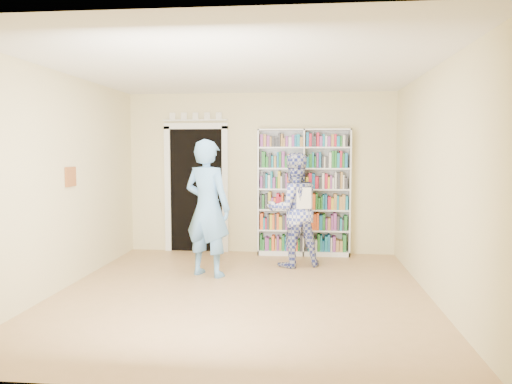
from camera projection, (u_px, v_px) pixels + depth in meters
floor at (241, 293)px, 6.08m from camera, size 5.00×5.00×0.00m
ceiling at (241, 68)px, 5.85m from camera, size 5.00×5.00×0.00m
wall_back at (260, 173)px, 8.44m from camera, size 4.50×0.00×4.50m
wall_left at (62, 182)px, 6.19m from camera, size 0.00×5.00×5.00m
wall_right at (435, 184)px, 5.74m from camera, size 0.00×5.00×5.00m
bookshelf at (304, 192)px, 8.24m from camera, size 1.52×0.28×2.09m
doorway at (196, 183)px, 8.55m from camera, size 1.10×0.08×2.43m
wall_art at (71, 177)px, 6.38m from camera, size 0.03×0.25×0.25m
man_blue at (207, 208)px, 6.86m from camera, size 0.81×0.68×1.89m
man_plaid at (293, 210)px, 7.45m from camera, size 1.00×0.89×1.70m
paper_sheet at (304, 198)px, 7.19m from camera, size 0.21×0.07×0.31m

